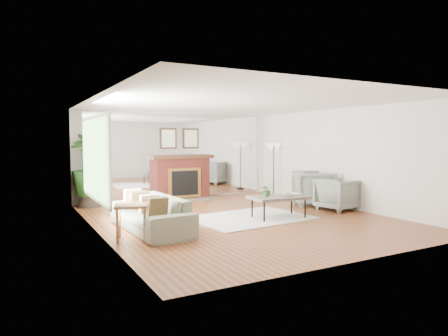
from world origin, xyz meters
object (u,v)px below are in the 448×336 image
armchair_back (314,188)px  side_table (132,210)px  potted_ficus (90,167)px  floor_lamp (274,151)px  armchair_front (337,194)px  coffee_table (279,198)px  sofa (151,214)px  fireplace (182,176)px

armchair_back → side_table: (-5.19, -1.38, 0.07)m
potted_ficus → floor_lamp: size_ratio=1.18×
armchair_front → coffee_table: bearing=88.2°
coffee_table → floor_lamp: size_ratio=0.79×
armchair_front → potted_ficus: 6.24m
side_table → coffee_table: bearing=6.0°
sofa → side_table: bearing=-46.9°
side_table → fireplace: bearing=57.5°
fireplace → floor_lamp: fireplace is taller
fireplace → potted_ficus: fireplace is taller
potted_ficus → armchair_front: bearing=-33.1°
sofa → armchair_back: 4.77m
armchair_front → fireplace: bearing=29.1°
fireplace → coffee_table: bearing=-79.1°
armchair_back → sofa: bearing=127.7°
coffee_table → potted_ficus: potted_ficus is taller
potted_ficus → floor_lamp: bearing=-7.0°
potted_ficus → armchair_back: bearing=-26.0°
fireplace → armchair_back: 3.75m
side_table → potted_ficus: potted_ficus is taller
armchair_back → potted_ficus: bearing=91.3°
fireplace → sofa: 4.13m
armchair_front → potted_ficus: (-5.20, 3.39, 0.62)m
sofa → side_table: sofa is taller
sofa → potted_ficus: potted_ficus is taller
sofa → floor_lamp: size_ratio=1.39×
coffee_table → sofa: 2.82m
armchair_back → armchair_front: armchair_back is taller
coffee_table → floor_lamp: (1.94, 2.92, 0.92)m
armchair_front → floor_lamp: 2.92m
armchair_back → potted_ficus: (-5.19, 2.54, 0.56)m
fireplace → potted_ficus: size_ratio=1.08×
armchair_back → side_table: bearing=132.2°
potted_ficus → floor_lamp: 5.31m
floor_lamp → potted_ficus: bearing=173.0°
sofa → armchair_front: (4.70, 0.00, 0.06)m
sofa → armchair_front: armchair_front is taller
fireplace → sofa: (-2.10, -3.55, -0.33)m
potted_ficus → side_table: bearing=-90.0°
fireplace → potted_ficus: (-2.60, -0.16, 0.35)m
armchair_front → side_table: bearing=88.7°
sofa → side_table: size_ratio=3.24×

